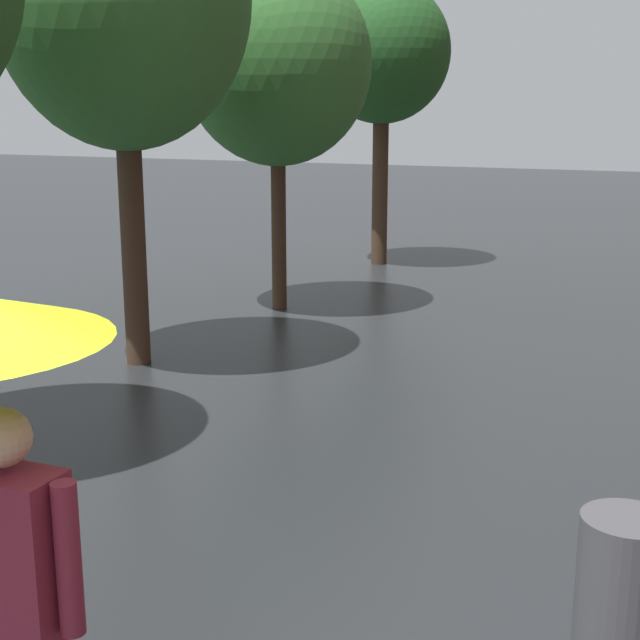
# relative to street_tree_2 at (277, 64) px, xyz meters

# --- Properties ---
(street_tree_2) EXTENTS (2.48, 2.48, 4.59)m
(street_tree_2) POSITION_rel_street_tree_2_xyz_m (0.00, 0.00, 0.00)
(street_tree_2) COLOR #473323
(street_tree_2) RESTS_ON ground
(street_tree_3) EXTENTS (2.32, 2.32, 4.82)m
(street_tree_3) POSITION_rel_street_tree_2_xyz_m (-0.09, 4.00, 0.34)
(street_tree_3) COLOR #473323
(street_tree_3) RESTS_ON ground
(litter_bin) EXTENTS (0.44, 0.44, 0.85)m
(litter_bin) POSITION_rel_street_tree_2_xyz_m (5.31, -6.69, -2.83)
(litter_bin) COLOR #4C4C51
(litter_bin) RESTS_ON ground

